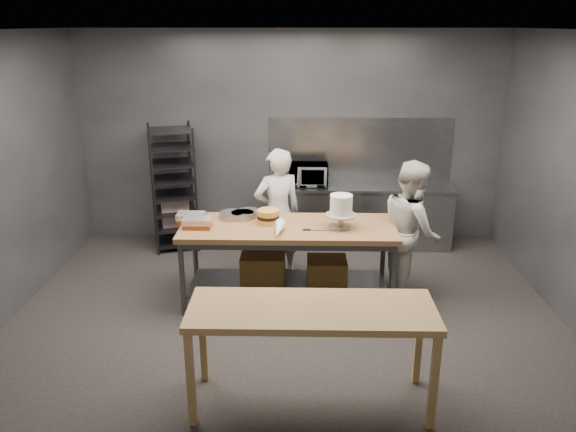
# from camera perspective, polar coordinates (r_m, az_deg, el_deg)

# --- Properties ---
(ground) EXTENTS (6.00, 6.00, 0.00)m
(ground) POSITION_cam_1_polar(r_m,az_deg,el_deg) (6.25, -0.23, -10.33)
(ground) COLOR black
(ground) RESTS_ON ground
(back_wall) EXTENTS (6.00, 0.04, 3.00)m
(back_wall) POSITION_cam_1_polar(r_m,az_deg,el_deg) (8.09, 0.21, 7.91)
(back_wall) COLOR #4C4F54
(back_wall) RESTS_ON ground
(work_table) EXTENTS (2.40, 0.90, 0.92)m
(work_table) POSITION_cam_1_polar(r_m,az_deg,el_deg) (6.40, 0.08, -3.88)
(work_table) COLOR brown
(work_table) RESTS_ON ground
(near_counter) EXTENTS (2.00, 0.70, 0.90)m
(near_counter) POSITION_cam_1_polar(r_m,az_deg,el_deg) (4.61, 2.42, -10.21)
(near_counter) COLOR #A37B43
(near_counter) RESTS_ON ground
(back_counter) EXTENTS (2.60, 0.60, 0.90)m
(back_counter) POSITION_cam_1_polar(r_m,az_deg,el_deg) (8.10, 7.25, 0.08)
(back_counter) COLOR slate
(back_counter) RESTS_ON ground
(splashback_panel) EXTENTS (2.60, 0.02, 0.90)m
(splashback_panel) POSITION_cam_1_polar(r_m,az_deg,el_deg) (8.15, 7.30, 6.75)
(splashback_panel) COLOR slate
(splashback_panel) RESTS_ON back_counter
(speed_rack) EXTENTS (0.76, 0.79, 1.75)m
(speed_rack) POSITION_cam_1_polar(r_m,az_deg,el_deg) (8.06, -11.54, 2.75)
(speed_rack) COLOR black
(speed_rack) RESTS_ON ground
(chef_behind) EXTENTS (0.70, 0.58, 1.65)m
(chef_behind) POSITION_cam_1_polar(r_m,az_deg,el_deg) (6.96, -1.06, 0.26)
(chef_behind) COLOR silver
(chef_behind) RESTS_ON ground
(chef_right) EXTENTS (0.70, 0.85, 1.63)m
(chef_right) POSITION_cam_1_polar(r_m,az_deg,el_deg) (6.57, 12.37, -1.43)
(chef_right) COLOR silver
(chef_right) RESTS_ON ground
(microwave) EXTENTS (0.54, 0.37, 0.30)m
(microwave) POSITION_cam_1_polar(r_m,az_deg,el_deg) (7.88, 2.09, 4.23)
(microwave) COLOR black
(microwave) RESTS_ON back_counter
(frosted_cake_stand) EXTENTS (0.34, 0.34, 0.38)m
(frosted_cake_stand) POSITION_cam_1_polar(r_m,az_deg,el_deg) (6.15, 5.42, 0.86)
(frosted_cake_stand) COLOR #ACA189
(frosted_cake_stand) RESTS_ON work_table
(layer_cake) EXTENTS (0.24, 0.24, 0.16)m
(layer_cake) POSITION_cam_1_polar(r_m,az_deg,el_deg) (6.31, -2.02, -0.06)
(layer_cake) COLOR gold
(layer_cake) RESTS_ON work_table
(cake_pans) EXTENTS (0.88, 0.43, 0.07)m
(cake_pans) POSITION_cam_1_polar(r_m,az_deg,el_deg) (6.51, -6.07, 0.06)
(cake_pans) COLOR gray
(cake_pans) RESTS_ON work_table
(piping_bag) EXTENTS (0.15, 0.39, 0.12)m
(piping_bag) POSITION_cam_1_polar(r_m,az_deg,el_deg) (5.97, -0.96, -1.39)
(piping_bag) COLOR white
(piping_bag) RESTS_ON work_table
(offset_spatula) EXTENTS (0.36, 0.02, 0.02)m
(offset_spatula) POSITION_cam_1_polar(r_m,az_deg,el_deg) (6.12, 2.74, -1.45)
(offset_spatula) COLOR slate
(offset_spatula) RESTS_ON work_table
(pastry_clamshells) EXTENTS (0.41, 0.37, 0.11)m
(pastry_clamshells) POSITION_cam_1_polar(r_m,az_deg,el_deg) (6.35, -9.53, -0.44)
(pastry_clamshells) COLOR #95491D
(pastry_clamshells) RESTS_ON work_table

